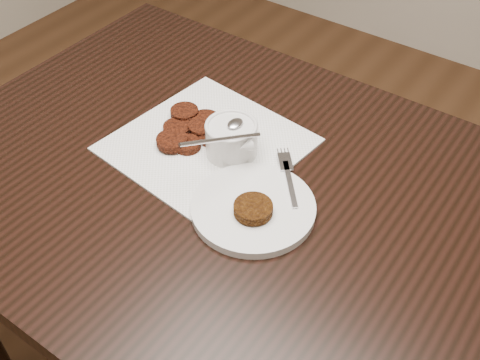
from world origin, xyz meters
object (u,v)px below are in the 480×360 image
Objects in this scene: napkin at (207,144)px; table at (259,315)px; plate_with_patty at (253,205)px; sauce_ramekin at (231,125)px.

table is at bearing -18.45° from napkin.
napkin is 1.51× the size of plate_with_patty.
napkin reaches higher than table.
plate_with_patty is at bearing -39.94° from sauce_ramekin.
sauce_ramekin is 0.17m from plate_with_patty.
sauce_ramekin is (0.05, 0.01, 0.07)m from napkin.
sauce_ramekin is at bearing 140.06° from plate_with_patty.
sauce_ramekin reaches higher than napkin.
table is at bearing 95.13° from plate_with_patty.
napkin is at bearing 151.60° from plate_with_patty.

